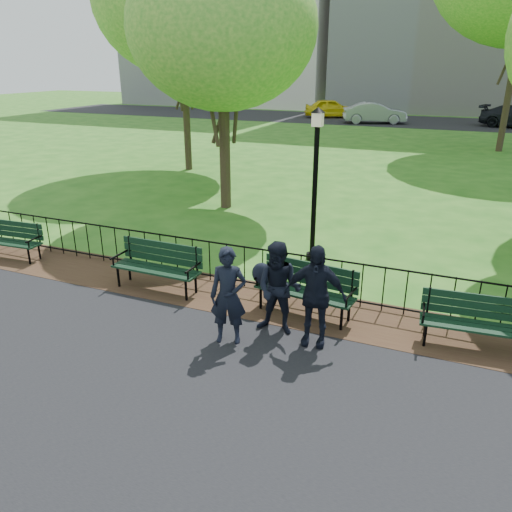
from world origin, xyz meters
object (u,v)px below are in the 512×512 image
at_px(park_bench_right_a, 476,316).
at_px(sedan_silver, 375,113).
at_px(park_bench_left_a, 158,261).
at_px(lamppost, 315,181).
at_px(tree_near_w, 222,27).
at_px(person_left, 228,296).
at_px(person_mid, 279,289).
at_px(person_right, 315,295).
at_px(park_bench_left_b, 10,236).
at_px(taxi, 331,108).
at_px(park_bench_main, 290,280).

distance_m(park_bench_right_a, sedan_silver, 32.06).
bearing_deg(park_bench_left_a, lamppost, 49.66).
relative_size(park_bench_left_a, sedan_silver, 0.40).
xyz_separation_m(tree_near_w, person_left, (3.68, -7.40, -4.42)).
distance_m(tree_near_w, person_mid, 9.20).
xyz_separation_m(tree_near_w, person_mid, (4.33, -6.80, -4.43)).
relative_size(park_bench_right_a, lamppost, 0.50).
distance_m(person_right, sedan_silver, 32.49).
height_order(person_left, person_mid, person_left).
relative_size(lamppost, sedan_silver, 0.74).
relative_size(park_bench_right_a, sedan_silver, 0.37).
bearing_deg(park_bench_left_b, taxi, 88.15).
bearing_deg(park_bench_main, person_right, -44.33).
bearing_deg(park_bench_main, park_bench_left_b, -173.23).
height_order(person_right, taxi, person_right).
bearing_deg(person_mid, park_bench_right_a, 13.42).
distance_m(tree_near_w, person_right, 9.58).
xyz_separation_m(tree_near_w, person_right, (4.98, -6.91, -4.39)).
height_order(park_bench_left_b, sedan_silver, sedan_silver).
relative_size(park_bench_right_a, tree_near_w, 0.23).
relative_size(park_bench_main, person_mid, 1.22).
distance_m(park_bench_main, person_right, 1.21).
relative_size(park_bench_main, sedan_silver, 0.43).
bearing_deg(person_mid, person_right, -10.76).
bearing_deg(person_mid, person_left, -138.63).
relative_size(park_bench_left_a, person_mid, 1.15).
bearing_deg(taxi, person_right, 173.27).
bearing_deg(park_bench_left_a, park_bench_left_b, 178.81).
bearing_deg(park_bench_left_b, park_bench_main, -4.43).
distance_m(park_bench_main, taxi, 35.04).
height_order(person_mid, taxi, person_mid).
xyz_separation_m(park_bench_left_b, taxi, (-1.30, 34.00, 0.22)).
bearing_deg(person_right, park_bench_right_a, 14.09).
distance_m(park_bench_main, park_bench_left_b, 6.97).
xyz_separation_m(park_bench_main, sedan_silver, (-4.17, 31.19, 0.14)).
relative_size(person_right, taxi, 0.39).
distance_m(lamppost, tree_near_w, 6.11).
relative_size(park_bench_main, person_left, 1.21).
bearing_deg(park_bench_left_b, person_mid, -11.02).
bearing_deg(taxi, park_bench_right_a, 177.37).
bearing_deg(lamppost, sedan_silver, 97.59).
distance_m(park_bench_left_a, person_left, 2.59).
relative_size(park_bench_right_a, person_mid, 1.06).
bearing_deg(park_bench_right_a, person_left, -164.09).
relative_size(park_bench_right_a, person_left, 1.05).
bearing_deg(tree_near_w, park_bench_left_b, -114.65).
bearing_deg(person_left, tree_near_w, 99.27).
height_order(lamppost, sedan_silver, lamppost).
height_order(person_right, sedan_silver, person_right).
xyz_separation_m(park_bench_right_a, person_right, (-2.42, -0.91, 0.32)).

